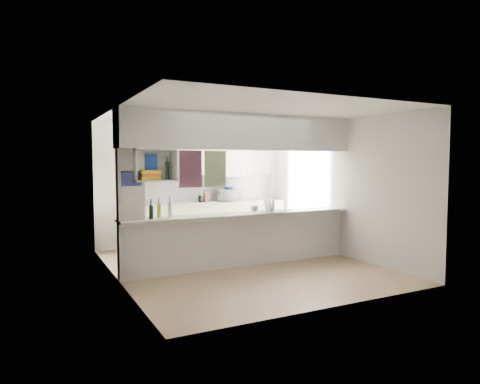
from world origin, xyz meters
TOP-DOWN VIEW (x-y plane):
  - floor at (0.00, 0.00)m, footprint 4.80×4.80m
  - ceiling at (0.00, 0.00)m, footprint 4.80×4.80m
  - wall_back at (0.00, 2.40)m, footprint 4.20×0.00m
  - wall_left at (-2.10, 0.00)m, footprint 0.00×4.80m
  - wall_right at (2.10, 0.00)m, footprint 0.00×4.80m
  - servery_partition at (-0.17, 0.00)m, footprint 4.20×0.50m
  - cubby_shelf at (-1.57, -0.06)m, footprint 0.65×0.35m
  - kitchen_run at (0.16, 2.14)m, footprint 3.60×0.63m
  - microwave at (0.79, 2.11)m, footprint 0.57×0.47m
  - bowl at (0.74, 2.10)m, footprint 0.23×0.23m
  - dish_rack at (0.57, -0.05)m, footprint 0.52×0.45m
  - cup at (0.23, -0.02)m, footprint 0.15×0.15m
  - wine_bottles at (-1.44, -0.02)m, footprint 0.37×0.15m
  - plastic_tubs at (0.63, 0.06)m, footprint 0.49×0.18m
  - utensil_jar at (0.10, 2.15)m, footprint 0.11×0.11m
  - knife_block at (0.24, 2.18)m, footprint 0.11×0.09m

SIDE VIEW (x-z plane):
  - floor at x=0.00m, z-range 0.00..0.00m
  - kitchen_run at x=0.16m, z-range -0.29..1.95m
  - plastic_tubs at x=0.63m, z-range 0.92..0.99m
  - cup at x=0.23m, z-range 0.94..1.04m
  - utensil_jar at x=0.10m, z-range 0.92..1.07m
  - dish_rack at x=0.57m, z-range 0.89..1.13m
  - knife_block at x=0.24m, z-range 0.92..1.13m
  - wine_bottles at x=-1.44m, z-range 0.87..1.21m
  - microwave at x=0.79m, z-range 0.92..1.19m
  - bowl at x=0.74m, z-range 1.19..1.25m
  - wall_back at x=0.00m, z-range -0.80..3.40m
  - wall_left at x=-2.10m, z-range -1.10..3.70m
  - wall_right at x=2.10m, z-range -1.10..3.70m
  - servery_partition at x=-0.17m, z-range 0.36..2.96m
  - cubby_shelf at x=-1.57m, z-range 1.46..1.96m
  - ceiling at x=0.00m, z-range 2.60..2.60m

